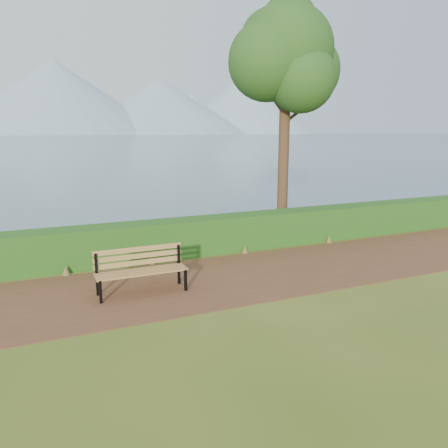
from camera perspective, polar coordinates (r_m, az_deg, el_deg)
name	(u,v)px	position (r m, az deg, el deg)	size (l,w,h in m)	color
ground	(222,284)	(10.01, -0.26, -7.78)	(140.00, 140.00, 0.00)	#425819
path	(217,279)	(10.27, -0.93, -7.23)	(40.00, 3.40, 0.01)	brown
hedge	(185,237)	(12.19, -5.12, -1.72)	(32.00, 0.85, 1.00)	#194313
water	(37,137)	(268.68, -23.27, 10.46)	(700.00, 510.00, 0.00)	slate
mountains	(19,101)	(415.43, -25.21, 14.38)	(585.00, 190.00, 70.00)	#819AAC
bench	(140,267)	(9.52, -10.86, -5.55)	(1.92, 0.57, 0.96)	black
tree	(286,57)	(15.15, 8.13, 20.73)	(3.97, 3.29, 7.67)	#392617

